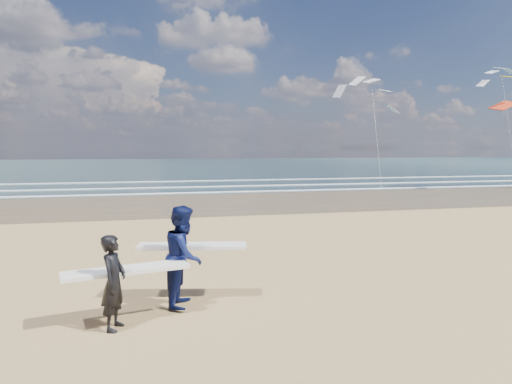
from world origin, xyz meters
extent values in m
cube|color=#483C26|center=(20.00, 18.00, 0.01)|extent=(220.00, 12.00, 0.01)
cube|color=#172D33|center=(20.00, 72.00, 0.01)|extent=(220.00, 100.00, 0.02)
cube|color=white|center=(20.00, 22.80, 0.05)|extent=(220.00, 0.50, 0.05)
cube|color=white|center=(20.00, 27.50, 0.05)|extent=(220.00, 0.50, 0.05)
cube|color=white|center=(20.00, 34.00, 0.05)|extent=(220.00, 0.50, 0.05)
imported|color=black|center=(-0.50, -0.25, 0.82)|extent=(0.55, 0.68, 1.64)
cube|color=white|center=(-0.30, 0.10, 0.93)|extent=(2.26, 0.98, 0.07)
imported|color=#0B123D|center=(0.76, 0.69, 0.99)|extent=(0.99, 1.13, 1.98)
cube|color=white|center=(0.96, 1.04, 1.10)|extent=(2.26, 0.95, 0.07)
cube|color=slate|center=(17.96, 24.00, 0.05)|extent=(0.12, 0.12, 0.10)
camera|label=1|loc=(0.08, -8.17, 3.10)|focal=32.00mm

